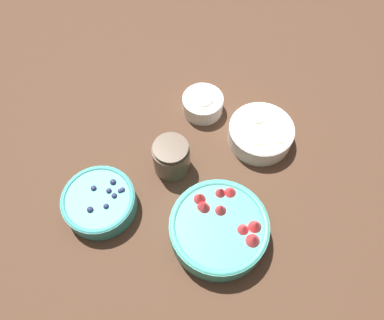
{
  "coord_description": "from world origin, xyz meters",
  "views": [
    {
      "loc": [
        -0.19,
        -0.38,
        0.81
      ],
      "look_at": [
        -0.01,
        0.01,
        0.04
      ],
      "focal_mm": 35.0,
      "sensor_mm": 36.0,
      "label": 1
    }
  ],
  "objects_px": {
    "bowl_bananas": "(261,133)",
    "bowl_cream": "(203,103)",
    "bowl_blueberries": "(99,202)",
    "jar_chocolate": "(172,158)",
    "bowl_strawberries": "(219,227)"
  },
  "relations": [
    {
      "from": "bowl_bananas",
      "to": "bowl_cream",
      "type": "height_order",
      "value": "bowl_cream"
    },
    {
      "from": "bowl_blueberries",
      "to": "jar_chocolate",
      "type": "distance_m",
      "value": 0.19
    },
    {
      "from": "jar_chocolate",
      "to": "bowl_strawberries",
      "type": "bearing_deg",
      "value": -83.07
    },
    {
      "from": "bowl_cream",
      "to": "bowl_blueberries",
      "type": "bearing_deg",
      "value": -155.4
    },
    {
      "from": "bowl_bananas",
      "to": "bowl_cream",
      "type": "distance_m",
      "value": 0.17
    },
    {
      "from": "bowl_blueberries",
      "to": "bowl_cream",
      "type": "relative_size",
      "value": 1.54
    },
    {
      "from": "bowl_cream",
      "to": "jar_chocolate",
      "type": "height_order",
      "value": "jar_chocolate"
    },
    {
      "from": "bowl_bananas",
      "to": "bowl_cream",
      "type": "xyz_separation_m",
      "value": [
        -0.09,
        0.15,
        -0.0
      ]
    },
    {
      "from": "bowl_blueberries",
      "to": "jar_chocolate",
      "type": "relative_size",
      "value": 1.81
    },
    {
      "from": "bowl_strawberries",
      "to": "bowl_blueberries",
      "type": "relative_size",
      "value": 1.3
    },
    {
      "from": "bowl_strawberries",
      "to": "bowl_blueberries",
      "type": "bearing_deg",
      "value": 141.44
    },
    {
      "from": "bowl_strawberries",
      "to": "bowl_blueberries",
      "type": "height_order",
      "value": "bowl_strawberries"
    },
    {
      "from": "bowl_blueberries",
      "to": "bowl_strawberries",
      "type": "bearing_deg",
      "value": -38.56
    },
    {
      "from": "bowl_strawberries",
      "to": "bowl_bananas",
      "type": "height_order",
      "value": "bowl_strawberries"
    },
    {
      "from": "bowl_strawberries",
      "to": "bowl_bananas",
      "type": "bearing_deg",
      "value": 40.43
    }
  ]
}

